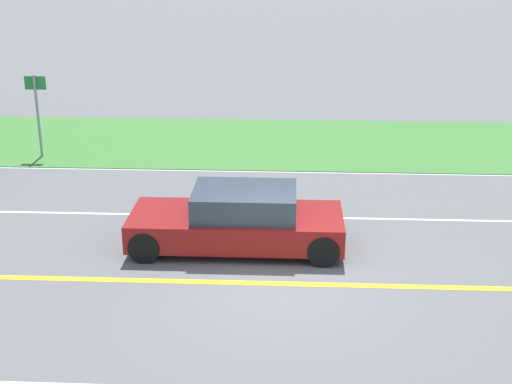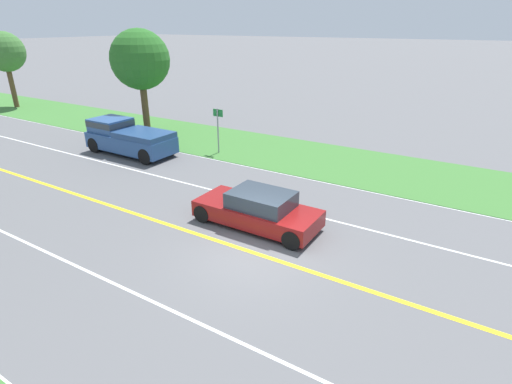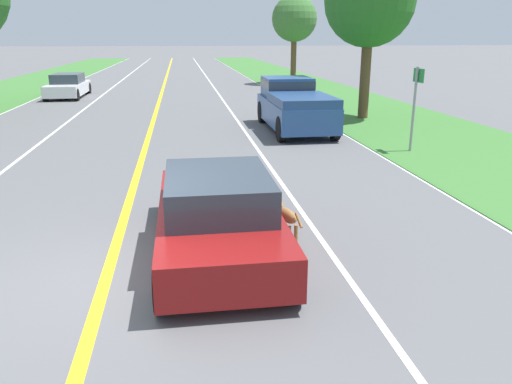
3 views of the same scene
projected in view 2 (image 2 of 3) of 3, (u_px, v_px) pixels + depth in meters
name	position (u px, v px, depth m)	size (l,w,h in m)	color
ground_plane	(253.00, 253.00, 12.90)	(400.00, 400.00, 0.00)	#5B5B5E
centre_divider_line	(253.00, 252.00, 12.89)	(0.18, 160.00, 0.01)	yellow
lane_edge_line_right	(334.00, 184.00, 18.38)	(0.14, 160.00, 0.01)	white
lane_dash_same_dir	(300.00, 212.00, 15.64)	(0.10, 160.00, 0.01)	white
lane_dash_oncoming	(180.00, 314.00, 10.15)	(0.10, 160.00, 0.01)	white
grass_verge_right	(355.00, 166.00, 20.72)	(6.00, 160.00, 0.03)	#3D7533
ego_car	(258.00, 210.00, 14.40)	(1.91, 4.58, 1.34)	maroon
dog	(266.00, 201.00, 15.55)	(0.43, 1.02, 0.73)	olive
pickup_truck	(127.00, 137.00, 22.41)	(2.08, 5.28, 1.85)	#284C84
roadside_tree_right_near	(140.00, 60.00, 24.75)	(3.67, 3.67, 6.60)	brown
roadside_tree_right_far	(4.00, 52.00, 33.39)	(3.27, 3.27, 6.28)	brown
street_sign	(218.00, 125.00, 22.19)	(0.11, 0.64, 2.54)	gray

